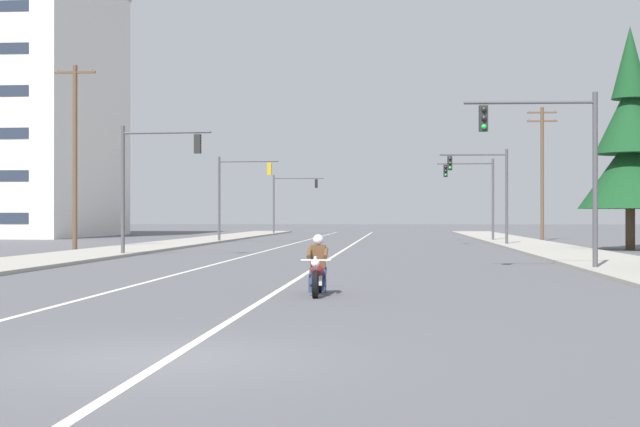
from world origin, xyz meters
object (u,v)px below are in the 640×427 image
traffic_signal_mid_right (488,182)px  traffic_signal_far_right (477,187)px  traffic_signal_near_left (148,170)px  utility_pole_left_near (75,153)px  motorcycle_with_rider (318,271)px  traffic_signal_far_left (288,195)px  conifer_tree_right_verge_far (630,147)px  traffic_signal_mid_left (236,186)px  traffic_signal_near_right (557,153)px  utility_pole_right_far (542,169)px

traffic_signal_mid_right → traffic_signal_far_right: same height
traffic_signal_near_left → utility_pole_left_near: 9.73m
motorcycle_with_rider → traffic_signal_far_left: size_ratio=0.35×
traffic_signal_near_left → utility_pole_left_near: utility_pole_left_near is taller
motorcycle_with_rider → conifer_tree_right_verge_far: 33.66m
conifer_tree_right_verge_far → utility_pole_left_near: bearing=-176.1°
traffic_signal_mid_left → traffic_signal_far_left: same height
motorcycle_with_rider → traffic_signal_mid_right: 38.01m
traffic_signal_near_left → utility_pole_left_near: size_ratio=0.60×
traffic_signal_near_left → traffic_signal_far_left: 51.95m
traffic_signal_mid_left → utility_pole_left_near: (-6.40, -15.22, 1.35)m
motorcycle_with_rider → traffic_signal_near_right: 13.13m
traffic_signal_near_right → utility_pole_left_near: 29.34m
utility_pole_left_near → utility_pole_right_far: (28.96, 20.41, 0.05)m
traffic_signal_far_left → utility_pole_left_near: bearing=-98.5°
traffic_signal_near_right → traffic_signal_near_left: same height
traffic_signal_near_right → traffic_signal_near_left: bearing=149.8°
traffic_signal_near_left → traffic_signal_mid_right: same height
traffic_signal_far_right → conifer_tree_right_verge_far: size_ratio=0.50×
traffic_signal_far_right → traffic_signal_far_left: (-17.32, 25.40, 0.07)m
motorcycle_with_rider → utility_pole_right_far: size_ratio=0.22×
motorcycle_with_rider → traffic_signal_mid_left: traffic_signal_mid_left is taller
traffic_signal_near_left → utility_pole_left_near: (-6.24, 7.34, 1.35)m
utility_pole_left_near → traffic_signal_far_right: bearing=38.7°
traffic_signal_near_right → conifer_tree_right_verge_far: size_ratio=0.50×
traffic_signal_mid_left → utility_pole_right_far: bearing=12.9°
traffic_signal_near_left → traffic_signal_far_left: size_ratio=1.00×
traffic_signal_far_right → conifer_tree_right_verge_far: 18.52m
traffic_signal_far_right → traffic_signal_far_left: size_ratio=1.00×
utility_pole_right_far → conifer_tree_right_verge_far: conifer_tree_right_verge_far is taller
utility_pole_left_near → conifer_tree_right_verge_far: size_ratio=0.83×
motorcycle_with_rider → traffic_signal_mid_right: (7.66, 37.07, 3.48)m
traffic_signal_far_right → traffic_signal_far_left: bearing=124.3°
traffic_signal_mid_left → utility_pole_left_near: size_ratio=0.60×
traffic_signal_near_right → traffic_signal_far_left: bearing=105.3°
conifer_tree_right_verge_far → motorcycle_with_rider: bearing=-116.4°
traffic_signal_far_left → traffic_signal_mid_left: bearing=-90.5°
utility_pole_right_far → conifer_tree_right_verge_far: (1.95, -18.28, 0.24)m
utility_pole_right_far → conifer_tree_right_verge_far: 18.39m
utility_pole_left_near → traffic_signal_mid_right: bearing=21.5°
traffic_signal_far_right → traffic_signal_far_left: same height
traffic_signal_mid_left → conifer_tree_right_verge_far: conifer_tree_right_verge_far is taller
traffic_signal_near_right → traffic_signal_mid_left: (-17.16, 32.66, -0.01)m
traffic_signal_near_right → traffic_signal_mid_left: same height
traffic_signal_near_left → traffic_signal_far_left: (0.40, 51.95, 0.06)m
traffic_signal_mid_right → traffic_signal_far_right: size_ratio=1.00×
traffic_signal_near_left → traffic_signal_mid_left: same height
traffic_signal_near_right → utility_pole_right_far: utility_pole_right_far is taller
traffic_signal_near_right → traffic_signal_near_left: 20.05m
traffic_signal_far_right → utility_pole_right_far: (4.99, 1.20, 1.41)m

